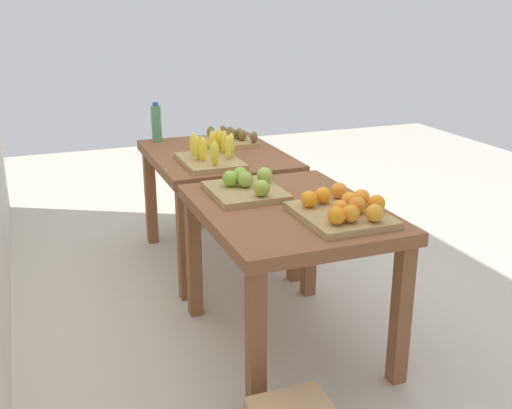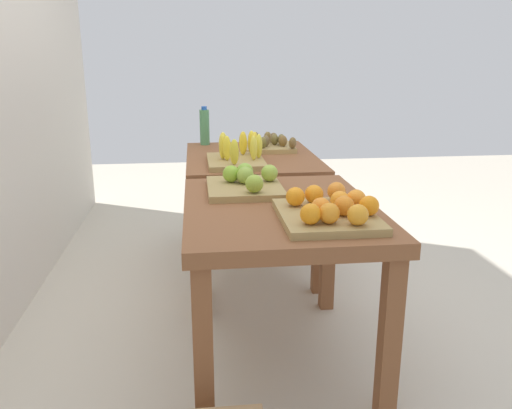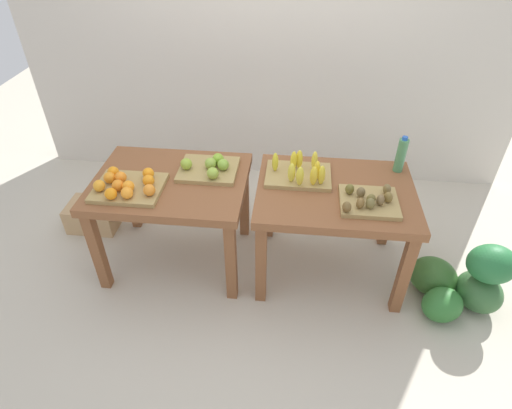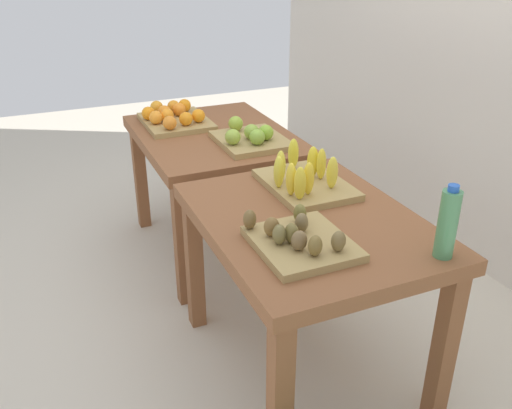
% 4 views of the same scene
% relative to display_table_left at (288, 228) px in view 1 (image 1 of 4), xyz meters
% --- Properties ---
extents(ground_plane, '(8.00, 8.00, 0.00)m').
position_rel_display_table_left_xyz_m(ground_plane, '(0.56, 0.00, -0.62)').
color(ground_plane, beige).
extents(display_table_left, '(1.04, 0.80, 0.73)m').
position_rel_display_table_left_xyz_m(display_table_left, '(0.00, 0.00, 0.00)').
color(display_table_left, brown).
rests_on(display_table_left, ground_plane).
extents(display_table_right, '(1.04, 0.80, 0.73)m').
position_rel_display_table_left_xyz_m(display_table_right, '(1.12, 0.00, 0.00)').
color(display_table_right, brown).
rests_on(display_table_right, ground_plane).
extents(orange_bin, '(0.44, 0.38, 0.11)m').
position_rel_display_table_left_xyz_m(orange_bin, '(-0.23, -0.16, 0.15)').
color(orange_bin, '#A58950').
rests_on(orange_bin, display_table_left).
extents(apple_bin, '(0.40, 0.34, 0.11)m').
position_rel_display_table_left_xyz_m(apple_bin, '(0.25, 0.12, 0.14)').
color(apple_bin, '#A58950').
rests_on(apple_bin, display_table_left).
extents(banana_crate, '(0.44, 0.32, 0.17)m').
position_rel_display_table_left_xyz_m(banana_crate, '(0.88, 0.10, 0.15)').
color(banana_crate, '#A58950').
rests_on(banana_crate, display_table_right).
extents(kiwi_bin, '(0.37, 0.33, 0.10)m').
position_rel_display_table_left_xyz_m(kiwi_bin, '(1.31, -0.15, 0.14)').
color(kiwi_bin, '#A58950').
rests_on(kiwi_bin, display_table_right).
extents(water_bottle, '(0.07, 0.07, 0.26)m').
position_rel_display_table_left_xyz_m(water_bottle, '(1.55, 0.28, 0.23)').
color(water_bottle, '#4C8C59').
rests_on(water_bottle, display_table_right).
extents(watermelon_pile, '(0.68, 0.58, 0.53)m').
position_rel_display_table_left_xyz_m(watermelon_pile, '(2.00, -0.24, -0.42)').
color(watermelon_pile, '#366536').
rests_on(watermelon_pile, ground_plane).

